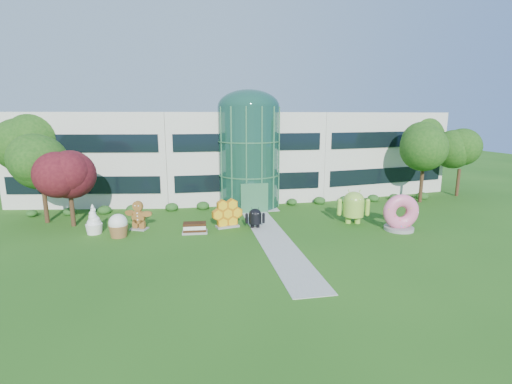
{
  "coord_description": "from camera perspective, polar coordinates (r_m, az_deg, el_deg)",
  "views": [
    {
      "loc": [
        -6.13,
        -24.27,
        8.97
      ],
      "look_at": [
        -0.41,
        6.0,
        2.6
      ],
      "focal_mm": 26.0,
      "sensor_mm": 36.0,
      "label": 1
    }
  ],
  "objects": [
    {
      "name": "android_black",
      "position": [
        30.02,
        -0.14,
        -3.83
      ],
      "size": [
        1.79,
        1.32,
        1.88
      ],
      "primitive_type": null,
      "rotation": [
        0.0,
        0.0,
        -0.13
      ],
      "color": "black",
      "rests_on": "ground"
    },
    {
      "name": "ice_cream_sandwich",
      "position": [
        29.25,
        -9.4,
        -5.46
      ],
      "size": [
        1.98,
        1.09,
        0.86
      ],
      "primitive_type": null,
      "rotation": [
        0.0,
        0.0,
        -0.06
      ],
      "color": "black",
      "rests_on": "ground"
    },
    {
      "name": "android_green",
      "position": [
        32.23,
        14.78,
        -1.92
      ],
      "size": [
        3.18,
        2.48,
        3.21
      ],
      "primitive_type": null,
      "rotation": [
        0.0,
        0.0,
        -0.23
      ],
      "color": "#8BBE3D",
      "rests_on": "ground"
    },
    {
      "name": "tree_red",
      "position": [
        33.65,
        -26.68,
        0.21
      ],
      "size": [
        4.0,
        4.0,
        6.0
      ],
      "primitive_type": null,
      "color": "#3F0C14",
      "rests_on": "ground"
    },
    {
      "name": "walkway",
      "position": [
        28.42,
        2.32,
        -6.68
      ],
      "size": [
        2.4,
        20.0,
        0.04
      ],
      "primitive_type": "cube",
      "color": "#9E9E93",
      "rests_on": "ground"
    },
    {
      "name": "ground",
      "position": [
        26.59,
        3.3,
        -8.05
      ],
      "size": [
        140.0,
        140.0,
        0.0
      ],
      "primitive_type": "plane",
      "color": "#215114",
      "rests_on": "ground"
    },
    {
      "name": "trees_backdrop",
      "position": [
        38.07,
        -1.36,
        4.48
      ],
      "size": [
        52.0,
        8.0,
        8.4
      ],
      "primitive_type": null,
      "color": "#164210",
      "rests_on": "ground"
    },
    {
      "name": "atrium",
      "position": [
        37.01,
        -1.11,
        5.37
      ],
      "size": [
        6.0,
        6.0,
        9.8
      ],
      "primitive_type": "cylinder",
      "color": "#194738",
      "rests_on": "ground"
    },
    {
      "name": "froyo",
      "position": [
        31.19,
        -23.73,
        -3.83
      ],
      "size": [
        1.6,
        1.6,
        2.32
      ],
      "primitive_type": null,
      "rotation": [
        0.0,
        0.0,
        -0.21
      ],
      "color": "white",
      "rests_on": "ground"
    },
    {
      "name": "honeycomb",
      "position": [
        30.3,
        -4.45,
        -3.47
      ],
      "size": [
        2.87,
        1.59,
        2.13
      ],
      "primitive_type": null,
      "rotation": [
        0.0,
        0.0,
        0.24
      ],
      "color": "yellow",
      "rests_on": "ground"
    },
    {
      "name": "building",
      "position": [
        42.93,
        -2.46,
        5.9
      ],
      "size": [
        46.0,
        15.0,
        9.3
      ],
      "primitive_type": null,
      "color": "beige",
      "rests_on": "ground"
    },
    {
      "name": "gingerbread",
      "position": [
        31.03,
        -17.64,
        -3.41
      ],
      "size": [
        2.75,
        1.91,
        2.37
      ],
      "primitive_type": null,
      "rotation": [
        0.0,
        0.0,
        -0.4
      ],
      "color": "brown",
      "rests_on": "ground"
    },
    {
      "name": "donut",
      "position": [
        31.48,
        21.27,
        -2.88
      ],
      "size": [
        3.03,
        1.76,
        2.98
      ],
      "primitive_type": null,
      "rotation": [
        0.0,
        0.0,
        -0.14
      ],
      "color": "#D5517A",
      "rests_on": "ground"
    },
    {
      "name": "cupcake",
      "position": [
        29.74,
        -20.43,
        -4.84
      ],
      "size": [
        1.77,
        1.77,
        1.78
      ],
      "primitive_type": null,
      "rotation": [
        0.0,
        0.0,
        0.22
      ],
      "color": "white",
      "rests_on": "ground"
    }
  ]
}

